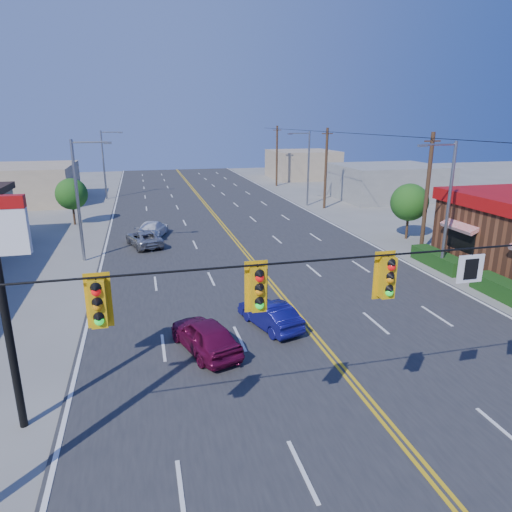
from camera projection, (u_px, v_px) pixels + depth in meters
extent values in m
plane|color=gray|center=(409.00, 452.00, 13.10)|extent=(160.00, 160.00, 0.00)
cube|color=#2D2D30|center=(249.00, 257.00, 31.66)|extent=(20.00, 120.00, 0.06)
cylinder|color=black|center=(432.00, 252.00, 11.38)|extent=(24.00, 0.05, 0.05)
cube|color=white|center=(470.00, 269.00, 11.82)|extent=(0.75, 0.04, 0.75)
cube|color=#D89E0C|center=(98.00, 303.00, 9.66)|extent=(0.55, 0.34, 1.25)
cube|color=#D89E0C|center=(258.00, 289.00, 10.48)|extent=(0.55, 0.34, 1.25)
cube|color=#D89E0C|center=(387.00, 277.00, 11.26)|extent=(0.55, 0.34, 1.25)
cube|color=#194214|center=(470.00, 274.00, 26.82)|extent=(1.20, 9.00, 0.90)
cylinder|color=black|center=(9.00, 339.00, 13.36)|extent=(0.24, 0.24, 6.00)
cylinder|color=gray|center=(448.00, 209.00, 27.54)|extent=(0.20, 0.20, 8.00)
cylinder|color=gray|center=(440.00, 145.00, 26.20)|extent=(2.20, 0.12, 0.12)
cube|color=gray|center=(423.00, 146.00, 25.95)|extent=(0.50, 0.25, 0.15)
cylinder|color=gray|center=(308.00, 169.00, 49.83)|extent=(0.20, 0.20, 8.00)
cylinder|color=gray|center=(300.00, 133.00, 48.49)|extent=(2.20, 0.12, 0.12)
cube|color=gray|center=(290.00, 134.00, 48.24)|extent=(0.50, 0.25, 0.15)
cylinder|color=gray|center=(78.00, 202.00, 29.80)|extent=(0.20, 0.20, 8.00)
cylinder|color=gray|center=(90.00, 142.00, 28.97)|extent=(2.20, 0.12, 0.12)
cube|color=gray|center=(108.00, 143.00, 29.24)|extent=(0.50, 0.25, 0.15)
cylinder|color=gray|center=(104.00, 165.00, 53.95)|extent=(0.20, 0.20, 8.00)
cylinder|color=gray|center=(111.00, 132.00, 53.12)|extent=(2.20, 0.12, 0.12)
cube|color=gray|center=(120.00, 132.00, 53.39)|extent=(0.50, 0.25, 0.15)
cylinder|color=#47301E|center=(427.00, 195.00, 31.48)|extent=(0.28, 0.28, 8.40)
cylinder|color=#47301E|center=(326.00, 169.00, 48.20)|extent=(0.28, 0.28, 8.40)
cylinder|color=#47301E|center=(277.00, 156.00, 64.92)|extent=(0.28, 0.28, 8.40)
cylinder|color=#47301E|center=(407.00, 226.00, 36.41)|extent=(0.20, 0.20, 2.10)
sphere|color=#235B19|center=(409.00, 202.00, 35.86)|extent=(2.94, 2.94, 2.94)
cylinder|color=#47301E|center=(74.00, 214.00, 41.33)|extent=(0.20, 0.20, 2.00)
sphere|color=#235B19|center=(72.00, 194.00, 40.82)|extent=(2.80, 2.80, 2.80)
cube|color=gray|center=(388.00, 182.00, 54.85)|extent=(12.00, 10.00, 4.00)
cube|color=tan|center=(23.00, 184.00, 52.37)|extent=(11.00, 12.00, 4.20)
cube|color=tan|center=(302.00, 164.00, 74.52)|extent=(10.00, 10.00, 4.40)
imported|color=maroon|center=(205.00, 337.00, 18.54)|extent=(2.81, 4.40, 1.40)
imported|color=#10105F|center=(270.00, 316.00, 20.74)|extent=(2.34, 3.95, 1.23)
imported|color=white|center=(152.00, 230.00, 36.80)|extent=(2.99, 4.83, 1.31)
imported|color=#97979B|center=(144.00, 239.00, 34.13)|extent=(3.01, 4.61, 1.18)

